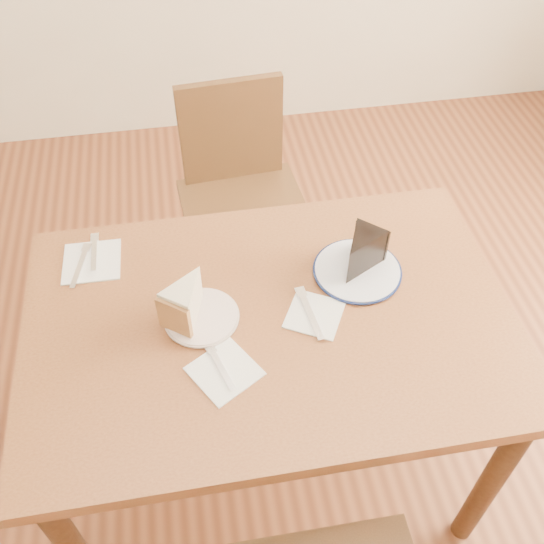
{
  "coord_description": "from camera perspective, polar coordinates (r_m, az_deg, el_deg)",
  "views": [
    {
      "loc": [
        -0.15,
        -0.91,
        1.92
      ],
      "look_at": [
        0.02,
        0.1,
        0.8
      ],
      "focal_mm": 40.0,
      "sensor_mm": 36.0,
      "label": 1
    }
  ],
  "objects": [
    {
      "name": "carrot_cake",
      "position": [
        1.46,
        -7.84,
        -2.57
      ],
      "size": [
        0.14,
        0.15,
        0.09
      ],
      "primitive_type": null,
      "rotation": [
        0.0,
        0.0,
        -0.64
      ],
      "color": "beige",
      "rests_on": "plate_cream"
    },
    {
      "name": "table",
      "position": [
        1.57,
        -0.2,
        -6.47
      ],
      "size": [
        1.2,
        0.8,
        0.75
      ],
      "color": "#4F2915",
      "rests_on": "ground"
    },
    {
      "name": "plate_navy",
      "position": [
        1.6,
        8.03,
        0.12
      ],
      "size": [
        0.22,
        0.22,
        0.01
      ],
      "primitive_type": "cylinder",
      "color": "white",
      "rests_on": "table"
    },
    {
      "name": "napkin_navy",
      "position": [
        1.49,
        4.02,
        -4.0
      ],
      "size": [
        0.17,
        0.17,
        0.0
      ],
      "primitive_type": "cube",
      "rotation": [
        0.0,
        0.0,
        -0.5
      ],
      "color": "white",
      "rests_on": "table"
    },
    {
      "name": "napkin_spare",
      "position": [
        1.68,
        -16.6,
        0.95
      ],
      "size": [
        0.15,
        0.15,
        0.0
      ],
      "primitive_type": "cube",
      "rotation": [
        0.0,
        0.0,
        -0.02
      ],
      "color": "white",
      "rests_on": "table"
    },
    {
      "name": "fork_spare",
      "position": [
        1.7,
        -16.39,
        1.82
      ],
      "size": [
        0.01,
        0.14,
        0.0
      ],
      "primitive_type": "cube",
      "rotation": [
        0.0,
        0.0,
        0.0
      ],
      "color": "white",
      "rests_on": "napkin_spare"
    },
    {
      "name": "napkin_cream",
      "position": [
        1.4,
        -4.49,
        -9.28
      ],
      "size": [
        0.19,
        0.19,
        0.0
      ],
      "primitive_type": "cube",
      "rotation": [
        0.0,
        0.0,
        0.54
      ],
      "color": "white",
      "rests_on": "table"
    },
    {
      "name": "ground",
      "position": [
        2.13,
        -0.15,
        -16.86
      ],
      "size": [
        4.0,
        4.0,
        0.0
      ],
      "primitive_type": "plane",
      "color": "#4B2414",
      "rests_on": "ground"
    },
    {
      "name": "fork_cream",
      "position": [
        1.4,
        -4.87,
        -8.87
      ],
      "size": [
        0.06,
        0.14,
        0.0
      ],
      "primitive_type": "cube",
      "rotation": [
        0.0,
        0.0,
        0.31
      ],
      "color": "silver",
      "rests_on": "napkin_cream"
    },
    {
      "name": "chair_far",
      "position": [
        2.21,
        -2.87,
        7.04
      ],
      "size": [
        0.47,
        0.47,
        0.88
      ],
      "rotation": [
        0.0,
        0.0,
        3.23
      ],
      "color": "#351F10",
      "rests_on": "ground"
    },
    {
      "name": "chocolate_cake",
      "position": [
        1.56,
        8.21,
        1.52
      ],
      "size": [
        0.15,
        0.15,
        0.09
      ],
      "primitive_type": null,
      "rotation": [
        0.0,
        0.0,
        2.4
      ],
      "color": "black",
      "rests_on": "plate_navy"
    },
    {
      "name": "knife_navy",
      "position": [
        1.49,
        3.58,
        -3.9
      ],
      "size": [
        0.04,
        0.17,
        0.0
      ],
      "primitive_type": "cube",
      "rotation": [
        0.0,
        0.0,
        0.12
      ],
      "color": "silver",
      "rests_on": "napkin_navy"
    },
    {
      "name": "knife_spare",
      "position": [
        1.67,
        -17.62,
        0.57
      ],
      "size": [
        0.05,
        0.16,
        0.0
      ],
      "primitive_type": "cube",
      "rotation": [
        0.0,
        0.0,
        -0.21
      ],
      "color": "silver",
      "rests_on": "napkin_spare"
    },
    {
      "name": "plate_cream",
      "position": [
        1.49,
        -6.64,
        -4.24
      ],
      "size": [
        0.18,
        0.18,
        0.01
      ],
      "primitive_type": "cylinder",
      "color": "silver",
      "rests_on": "table"
    }
  ]
}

